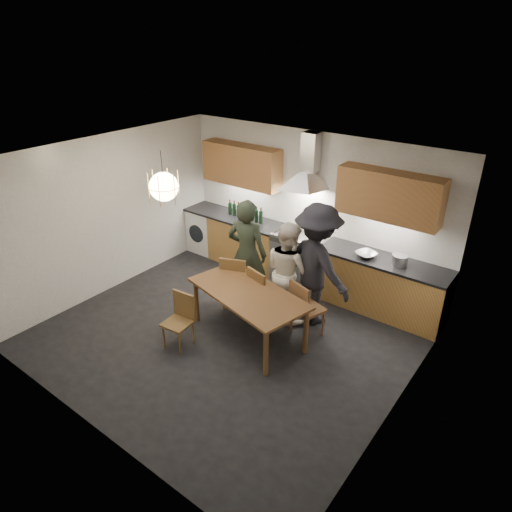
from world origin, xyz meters
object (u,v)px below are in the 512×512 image
Objects in this scene: mixing_bowl at (366,255)px; stock_pot at (400,260)px; person_right at (317,265)px; wine_bottles at (245,211)px; chair_back_left at (235,279)px; chair_front at (181,316)px; person_left at (247,254)px; person_mid at (288,271)px; dining_table at (248,297)px.

stock_pot is at bearing 4.22° from mixing_bowl.
mixing_bowl is 1.34× the size of stock_pot.
mixing_bowl is at bearing -103.42° from person_right.
wine_bottles reaches higher than mixing_bowl.
chair_front is (-0.02, -1.17, -0.07)m from chair_back_left.
person_left is (0.05, 0.25, 0.36)m from chair_back_left.
person_mid is at bearing 56.78° from chair_front.
mixing_bowl is at bearing -160.26° from person_left.
dining_table is 0.81m from person_mid.
dining_table is at bearing -50.84° from wine_bottles.
dining_table is at bearing 101.35° from person_mid.
dining_table is 1.08× the size of person_left.
chair_front is 1.01× the size of wine_bottles.
chair_front is at bearing 67.13° from chair_back_left.
chair_front is at bearing -71.66° from wine_bottles.
chair_back_left is 0.44m from person_left.
person_right is (1.11, 0.24, 0.05)m from person_left.
chair_back_left is 3.02× the size of mixing_bowl.
dining_table is 0.78m from chair_back_left.
person_right is 2.20m from wine_bottles.
person_left is at bearing -123.03° from chair_back_left.
person_right is at bearing 49.12° from chair_front.
person_right is 8.20× the size of stock_pot.
stock_pot reaches higher than mixing_bowl.
person_mid is 1.94m from wine_bottles.
person_left is 1.44m from wine_bottles.
person_left is 0.94× the size of person_right.
mixing_bowl is at bearing 50.89° from chair_front.
stock_pot reaches higher than chair_back_left.
chair_back_left is 0.59× the size of person_mid.
person_right is at bearing -119.55° from mixing_bowl.
mixing_bowl is at bearing -175.78° from stock_pot.
stock_pot is 2.96m from wine_bottles.
person_mid is at bearing -144.24° from stock_pot.
mixing_bowl reaches higher than dining_table.
chair_back_left is 1.32m from person_right.
wine_bottles is (-2.45, 0.10, 0.11)m from mixing_bowl.
stock_pot is (1.33, 0.96, 0.20)m from person_mid.
mixing_bowl is at bearing 73.50° from dining_table.
dining_table is 0.98m from chair_front.
wine_bottles reaches higher than dining_table.
chair_front is at bearing -118.89° from dining_table.
chair_back_left is at bearing 156.70° from dining_table.
dining_table is at bearing 115.57° from person_left.
stock_pot reaches higher than chair_front.
stock_pot is at bearing -123.52° from person_right.
mixing_bowl is (0.43, 0.76, -0.00)m from person_right.
mixing_bowl is (1.59, 1.25, 0.41)m from chair_back_left.
person_left is at bearing -50.59° from wine_bottles.
stock_pot is at bearing -166.40° from person_left.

